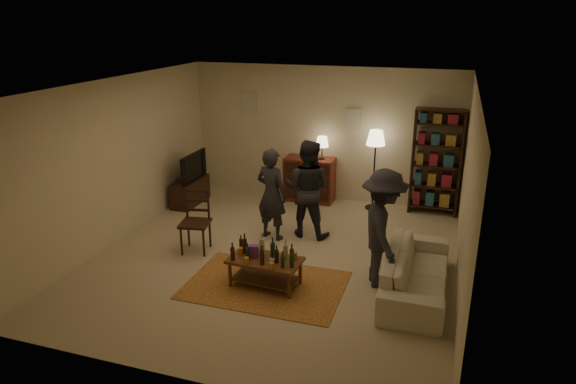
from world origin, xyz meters
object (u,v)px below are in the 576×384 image
at_px(bookshelf, 436,161).
at_px(person_left, 272,194).
at_px(coffee_table, 265,261).
at_px(sofa, 416,272).
at_px(dining_chair, 196,218).
at_px(floor_lamp, 376,143).
at_px(person_right, 307,189).
at_px(dresser, 310,178).
at_px(person_by_sofa, 383,229).
at_px(tv_stand, 190,185).

relative_size(bookshelf, person_left, 1.28).
relative_size(coffee_table, sofa, 0.50).
distance_m(coffee_table, bookshelf, 4.25).
height_order(dining_chair, bookshelf, bookshelf).
height_order(floor_lamp, person_right, person_right).
bearing_deg(dresser, coffee_table, -84.32).
distance_m(coffee_table, person_right, 1.95).
height_order(coffee_table, floor_lamp, floor_lamp).
bearing_deg(person_by_sofa, dresser, 13.66).
bearing_deg(tv_stand, coffee_table, -45.68).
distance_m(dresser, person_right, 1.78).
xyz_separation_m(tv_stand, person_right, (2.68, -0.78, 0.46)).
relative_size(tv_stand, person_left, 0.67).
relative_size(coffee_table, bookshelf, 0.52).
relative_size(dresser, bookshelf, 0.67).
distance_m(floor_lamp, person_right, 1.91).
distance_m(dining_chair, floor_lamp, 3.74).
relative_size(dresser, floor_lamp, 0.87).
bearing_deg(bookshelf, person_by_sofa, -99.98).
bearing_deg(person_right, person_by_sofa, 141.35).
bearing_deg(person_left, floor_lamp, -110.92).
relative_size(sofa, person_left, 1.32).
xyz_separation_m(coffee_table, tv_stand, (-2.61, 2.67, 0.00)).
xyz_separation_m(dining_chair, person_left, (1.00, 0.82, 0.24)).
bearing_deg(floor_lamp, person_by_sofa, -78.88).
bearing_deg(sofa, floor_lamp, 19.57).
distance_m(coffee_table, sofa, 2.09).
bearing_deg(tv_stand, dining_chair, -59.01).
distance_m(dresser, person_by_sofa, 3.60).
distance_m(sofa, person_left, 2.78).
height_order(person_left, person_right, person_right).
height_order(floor_lamp, person_by_sofa, person_by_sofa).
bearing_deg(dresser, person_left, -93.17).
bearing_deg(coffee_table, person_by_sofa, 19.70).
xyz_separation_m(bookshelf, person_by_sofa, (-0.55, -3.10, -0.19)).
xyz_separation_m(tv_stand, person_by_sofa, (4.14, -2.12, 0.46)).
distance_m(dining_chair, tv_stand, 2.22).
relative_size(tv_stand, bookshelf, 0.52).
xyz_separation_m(dresser, person_by_sofa, (1.89, -3.04, 0.37)).
bearing_deg(dining_chair, coffee_table, -38.10).
bearing_deg(bookshelf, coffee_table, -119.68).
bearing_deg(dining_chair, dresser, 58.08).
bearing_deg(person_right, person_left, 33.08).
relative_size(person_left, person_by_sofa, 0.93).
distance_m(tv_stand, bookshelf, 4.84).
bearing_deg(person_right, floor_lamp, -114.43).
bearing_deg(bookshelf, tv_stand, -168.20).
height_order(dining_chair, person_left, person_left).
distance_m(person_left, person_by_sofa, 2.26).
distance_m(coffee_table, person_left, 1.71).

